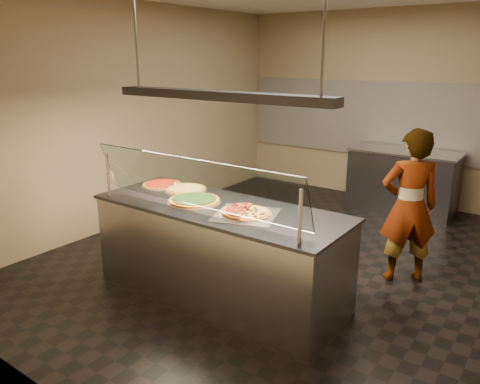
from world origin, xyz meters
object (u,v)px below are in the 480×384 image
Objects in this scene: heat_lamp_housing at (217,96)px; serving_counter at (220,252)px; pizza_spinach at (194,200)px; pizza_spatula at (178,186)px; sneeze_guard at (194,183)px; pizza_cheese at (186,189)px; perforated_tray at (246,214)px; half_pizza_sausage at (256,214)px; worker at (409,207)px; prep_table at (403,180)px; half_pizza_pepperoni at (236,209)px; pizza_tomato at (162,184)px.

serving_counter is at bearing 0.00° from heat_lamp_housing.
pizza_spinach is 0.51m from pizza_spatula.
sneeze_guard reaches higher than pizza_cheese.
pizza_cheese is 0.20× the size of heat_lamp_housing.
pizza_spinach reaches higher than perforated_tray.
half_pizza_sausage reaches higher than serving_counter.
perforated_tray is 1.08m from heat_lamp_housing.
heat_lamp_housing is at bearing 10.74° from worker.
heat_lamp_housing reaches higher than pizza_cheese.
pizza_spatula is (-1.19, 0.28, 0.00)m from half_pizza_sausage.
serving_counter is at bearing -19.63° from pizza_cheese.
pizza_cheese is 0.11m from pizza_spatula.
worker is at bearing -71.90° from prep_table.
worker reaches higher than half_pizza_pepperoni.
pizza_spatula is at bearing 163.40° from heat_lamp_housing.
heat_lamp_housing is (0.62, -0.22, 1.01)m from pizza_cheese.
pizza_spatula is at bearing 150.98° from pizza_spinach.
pizza_spinach is 0.42m from pizza_cheese.
half_pizza_sausage is 1.13× the size of pizza_tomato.
pizza_spinach is at bearing 176.74° from half_pizza_pepperoni.
serving_counter is at bearing 90.00° from sneeze_guard.
half_pizza_sausage is 3.84m from prep_table.
half_pizza_pepperoni is 0.21m from half_pizza_sausage.
worker is 2.27m from heat_lamp_housing.
half_pizza_sausage is at bearing -2.26° from pizza_spinach.
perforated_tray is 0.30× the size of heat_lamp_housing.
half_pizza_sausage is at bearing 0.18° from half_pizza_pepperoni.
half_pizza_pepperoni is 3.85m from prep_table.
perforated_tray is 0.63m from pizza_spinach.
half_pizza_pepperoni is at bearing 48.53° from sneeze_guard.
pizza_tomato is (-0.68, 0.24, -0.00)m from pizza_spinach.
sneeze_guard reaches higher than pizza_spinach.
half_pizza_pepperoni is at bearing -18.03° from pizza_cheese.
pizza_spinach is 1.21× the size of pizza_tomato.
half_pizza_pepperoni reaches higher than pizza_tomato.
half_pizza_pepperoni is (-0.11, -0.00, 0.03)m from perforated_tray.
pizza_spinach is (-0.28, 0.31, -0.28)m from sneeze_guard.
half_pizza_sausage is at bearing 0.24° from perforated_tray.
worker reaches higher than perforated_tray.
pizza_spatula is 2.40m from worker.
pizza_tomato is at bearing 160.28° from pizza_spinach.
half_pizza_sausage is 0.94× the size of pizza_spinach.
worker reaches higher than prep_table.
sneeze_guard is 0.80m from heat_lamp_housing.
sneeze_guard reaches higher than serving_counter.
heat_lamp_housing is (-1.35, -1.42, 1.14)m from worker.
pizza_spinach reaches higher than pizza_tomato.
heat_lamp_housing reaches higher than prep_table.
worker is at bearing 58.99° from half_pizza_sausage.
heat_lamp_housing is at bearing 172.48° from half_pizza_sausage.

